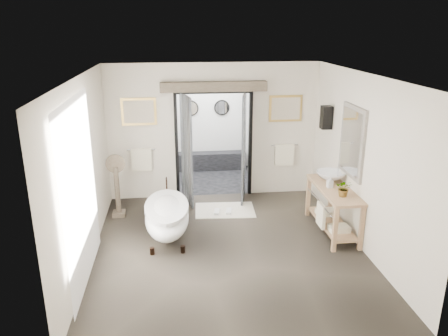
# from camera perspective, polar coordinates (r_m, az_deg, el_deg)

# --- Properties ---
(ground_plane) EXTENTS (5.00, 5.00, 0.00)m
(ground_plane) POSITION_cam_1_polar(r_m,az_deg,el_deg) (7.56, 0.54, -10.47)
(ground_plane) COLOR #484135
(room_shell) EXTENTS (4.52, 5.02, 2.91)m
(room_shell) POSITION_cam_1_polar(r_m,az_deg,el_deg) (6.75, 0.41, 3.01)
(room_shell) COLOR beige
(room_shell) RESTS_ON ground_plane
(shower_room) EXTENTS (2.22, 2.01, 2.51)m
(shower_room) POSITION_cam_1_polar(r_m,az_deg,el_deg) (10.95, -2.08, 3.81)
(shower_room) COLOR black
(shower_room) RESTS_ON ground_plane
(back_wall_dressing) EXTENTS (3.82, 0.79, 2.52)m
(back_wall_dressing) POSITION_cam_1_polar(r_m,az_deg,el_deg) (9.17, -1.26, 5.20)
(back_wall_dressing) COLOR black
(back_wall_dressing) RESTS_ON ground_plane
(clawfoot_tub) EXTENTS (0.77, 1.72, 0.84)m
(clawfoot_tub) POSITION_cam_1_polar(r_m,az_deg,el_deg) (7.83, -7.46, -6.20)
(clawfoot_tub) COLOR black
(clawfoot_tub) RESTS_ON ground_plane
(vanity) EXTENTS (0.57, 1.60, 0.85)m
(vanity) POSITION_cam_1_polar(r_m,az_deg,el_deg) (8.16, 13.94, -4.85)
(vanity) COLOR tan
(vanity) RESTS_ON ground_plane
(pedestal_mirror) EXTENTS (0.38, 0.24, 1.27)m
(pedestal_mirror) POSITION_cam_1_polar(r_m,az_deg,el_deg) (8.81, -13.77, -2.80)
(pedestal_mirror) COLOR brown
(pedestal_mirror) RESTS_ON ground_plane
(rug) EXTENTS (1.25, 0.87, 0.01)m
(rug) POSITION_cam_1_polar(r_m,az_deg,el_deg) (8.99, 0.11, -5.52)
(rug) COLOR beige
(rug) RESTS_ON ground_plane
(slippers) EXTENTS (0.39, 0.28, 0.05)m
(slippers) POSITION_cam_1_polar(r_m,az_deg,el_deg) (8.85, -0.15, -5.69)
(slippers) COLOR white
(slippers) RESTS_ON rug
(basin) EXTENTS (0.67, 0.67, 0.19)m
(basin) POSITION_cam_1_polar(r_m,az_deg,el_deg) (8.34, 13.78, -1.09)
(basin) COLOR white
(basin) RESTS_ON vanity
(plant) EXTENTS (0.34, 0.33, 0.30)m
(plant) POSITION_cam_1_polar(r_m,az_deg,el_deg) (7.65, 15.42, -2.55)
(plant) COLOR gray
(plant) RESTS_ON vanity
(soap_bottle_a) EXTENTS (0.10, 0.10, 0.21)m
(soap_bottle_a) POSITION_cam_1_polar(r_m,az_deg,el_deg) (8.02, 13.67, -1.79)
(soap_bottle_a) COLOR gray
(soap_bottle_a) RESTS_ON vanity
(soap_bottle_b) EXTENTS (0.16, 0.16, 0.16)m
(soap_bottle_b) POSITION_cam_1_polar(r_m,az_deg,el_deg) (8.57, 12.62, -0.60)
(soap_bottle_b) COLOR gray
(soap_bottle_b) RESTS_ON vanity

